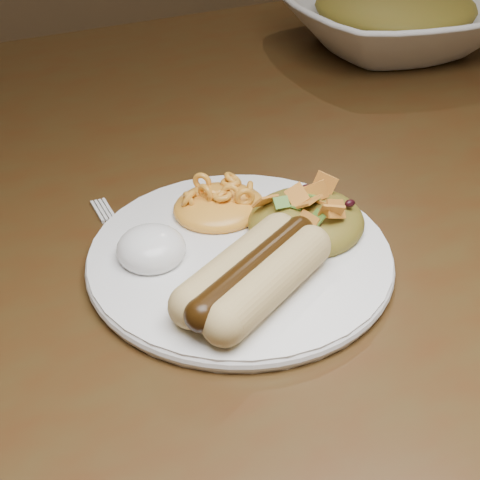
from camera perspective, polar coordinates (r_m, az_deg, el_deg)
name	(u,v)px	position (r m, az deg, el deg)	size (l,w,h in m)	color
table	(174,254)	(0.69, -5.67, -1.21)	(1.60, 0.90, 0.75)	#391C0B
plate	(240,257)	(0.52, 0.00, -1.44)	(0.23, 0.23, 0.01)	white
hotdog	(254,273)	(0.47, 1.21, -2.84)	(0.11, 0.11, 0.03)	tan
mac_and_cheese	(219,196)	(0.55, -1.78, 3.79)	(0.08, 0.07, 0.03)	orange
sour_cream	(150,240)	(0.50, -7.66, -0.01)	(0.05, 0.05, 0.03)	white
taco_salad	(307,211)	(0.53, 5.73, 2.45)	(0.10, 0.09, 0.04)	#AA551C
fork	(127,250)	(0.54, -9.62, -0.82)	(0.02, 0.13, 0.00)	silver
serving_bowl	(393,20)	(0.97, 12.94, 17.83)	(0.30, 0.30, 0.07)	white
bowl_filling	(395,10)	(0.96, 13.05, 18.58)	(0.21, 0.21, 0.05)	#AA551C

